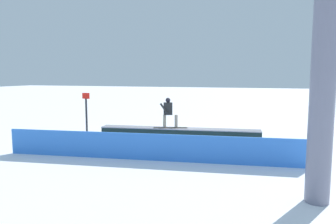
% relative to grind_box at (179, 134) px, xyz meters
% --- Properties ---
extents(ground_plane, '(120.00, 120.00, 0.00)m').
position_rel_grind_box_xyz_m(ground_plane, '(0.00, 0.00, -0.24)').
color(ground_plane, white).
extents(grind_box, '(7.28, 1.53, 0.53)m').
position_rel_grind_box_xyz_m(grind_box, '(0.00, 0.00, 0.00)').
color(grind_box, black).
rests_on(grind_box, ground_plane).
extents(snowboarder, '(1.55, 0.74, 1.38)m').
position_rel_grind_box_xyz_m(snowboarder, '(0.48, 0.07, 1.03)').
color(snowboarder, black).
rests_on(snowboarder, grind_box).
extents(safety_fence, '(10.48, 1.33, 0.93)m').
position_rel_grind_box_xyz_m(safety_fence, '(0.00, 3.76, 0.23)').
color(safety_fence, '#367BE6').
rests_on(safety_fence, ground_plane).
extents(trail_marker, '(0.40, 0.10, 2.03)m').
position_rel_grind_box_xyz_m(trail_marker, '(4.97, -0.28, 0.85)').
color(trail_marker, '#262628').
rests_on(trail_marker, ground_plane).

